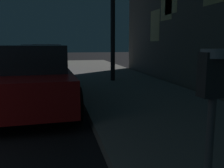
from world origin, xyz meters
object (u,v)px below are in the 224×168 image
object	(u,v)px
car_red	(31,77)
car_green	(48,55)
parking_meter	(213,95)
car_blue	(43,60)

from	to	relation	value
car_red	car_green	size ratio (longest dim) A/B	1.02
parking_meter	car_red	xyz separation A→B (m)	(-1.61, 4.43, -0.41)
parking_meter	car_red	world-z (taller)	same
car_blue	car_red	bearing A→B (deg)	-90.00
car_red	car_blue	bearing A→B (deg)	90.00
parking_meter	car_green	distance (m)	16.50
parking_meter	car_blue	xyz separation A→B (m)	(-1.61, 10.33, -0.42)
car_green	parking_meter	bearing A→B (deg)	-84.39
parking_meter	car_green	bearing A→B (deg)	95.61
car_blue	parking_meter	bearing A→B (deg)	-81.14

